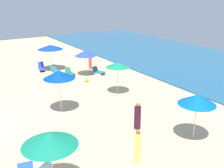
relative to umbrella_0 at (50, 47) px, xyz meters
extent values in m
cylinder|color=silver|center=(0.00, 0.00, -1.26)|extent=(0.05, 0.05, 2.09)
cone|color=blue|center=(0.00, 0.00, 0.00)|extent=(2.46, 2.46, 0.44)
cube|color=silver|center=(-0.29, -1.20, -2.21)|extent=(1.22, 0.31, 0.21)
cube|color=silver|center=(-0.18, -0.71, -2.21)|extent=(1.22, 0.31, 0.21)
cube|color=blue|center=(-0.23, -0.96, -2.08)|extent=(1.47, 0.88, 0.06)
cube|color=blue|center=(-0.86, -0.82, -1.82)|extent=(0.43, 0.61, 0.53)
cube|color=silver|center=(1.38, -0.37, -2.20)|extent=(1.14, 0.12, 0.21)
cube|color=silver|center=(1.34, 0.17, -2.20)|extent=(1.14, 0.12, 0.21)
cube|color=#2B6F69|center=(1.36, -0.10, -2.07)|extent=(1.31, 0.72, 0.06)
cube|color=#2B6F69|center=(0.78, -0.14, -1.85)|extent=(0.45, 0.63, 0.47)
cone|color=#138261|center=(16.74, -6.30, 0.02)|extent=(2.15, 2.15, 0.50)
cube|color=white|center=(15.04, -6.16, -1.90)|extent=(0.41, 0.63, 0.43)
cylinder|color=silver|center=(3.38, 2.09, -1.39)|extent=(0.05, 0.05, 1.84)
cone|color=blue|center=(3.38, 2.09, -0.21)|extent=(1.97, 1.97, 0.52)
cube|color=silver|center=(2.95, 0.44, -2.19)|extent=(1.02, 0.06, 0.25)
cube|color=silver|center=(2.94, 0.93, -2.19)|extent=(1.02, 0.06, 0.25)
cube|color=#206F54|center=(2.94, 0.69, -2.03)|extent=(1.14, 0.59, 0.06)
cube|color=#206F54|center=(2.43, 0.67, -1.83)|extent=(0.43, 0.55, 0.44)
cube|color=silver|center=(3.94, 2.96, -2.20)|extent=(0.98, 0.34, 0.22)
cube|color=silver|center=(3.77, 3.50, -2.20)|extent=(0.98, 0.34, 0.22)
cube|color=#1D766D|center=(3.85, 3.23, -2.06)|extent=(1.28, 0.97, 0.06)
cube|color=#1D766D|center=(3.36, 3.08, -1.86)|extent=(0.50, 0.70, 0.43)
cylinder|color=silver|center=(16.87, 1.58, -1.32)|extent=(0.05, 0.05, 1.99)
cone|color=blue|center=(16.87, 1.58, -0.05)|extent=(1.98, 1.98, 0.54)
cylinder|color=silver|center=(9.73, -3.05, -1.18)|extent=(0.05, 0.05, 2.25)
cone|color=blue|center=(9.73, -3.05, 0.20)|extent=(2.03, 2.03, 0.52)
cylinder|color=silver|center=(8.99, 1.90, -1.27)|extent=(0.05, 0.05, 2.09)
cone|color=#178A5F|center=(8.99, 1.90, -0.04)|extent=(1.80, 1.80, 0.37)
cylinder|color=#F65653|center=(1.76, 3.41, -1.63)|extent=(0.47, 0.47, 1.37)
sphere|color=beige|center=(1.76, 3.41, -0.84)|extent=(0.24, 0.24, 0.24)
cylinder|color=#F9F467|center=(16.91, -2.26, -1.59)|extent=(0.40, 0.40, 1.43)
sphere|color=#8F633F|center=(16.91, -2.26, -0.78)|extent=(0.22, 0.22, 0.22)
cylinder|color=#381529|center=(14.35, -0.30, -1.63)|extent=(0.52, 0.52, 1.37)
sphere|color=#8D6449|center=(14.35, -0.30, -0.83)|extent=(0.24, 0.24, 0.24)
sphere|color=yellow|center=(5.21, 1.19, -2.14)|extent=(0.35, 0.35, 0.35)
camera|label=1|loc=(25.62, -9.21, 5.30)|focal=44.31mm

